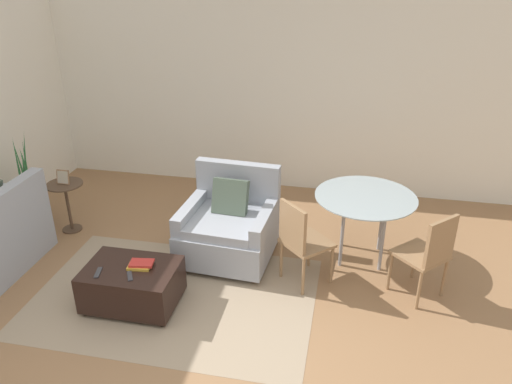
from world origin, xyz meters
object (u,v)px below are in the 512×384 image
Objects in this scene: book_stack at (141,264)px; dining_chair_near_right at (429,251)px; dining_table at (365,204)px; ottoman at (132,284)px; side_table at (67,198)px; tv_remote_primary at (130,276)px; potted_plant at (31,202)px; armchair at (229,226)px; dining_chair_near_left at (300,238)px; picture_frame at (63,177)px; tv_remote_secondary at (98,273)px.

book_stack is 0.27× the size of dining_chair_near_right.
dining_table is at bearing 31.10° from book_stack.
dining_chair_near_right is at bearing -45.00° from dining_table.
ottoman is 1.39× the size of side_table.
tv_remote_primary is 2.37m from potted_plant.
armchair reaches higher than tv_remote_primary.
dining_table is (3.40, 0.08, 0.23)m from side_table.
dining_chair_near_left is (1.40, 0.61, 0.09)m from book_stack.
dining_chair_near_left reaches higher than ottoman.
side_table is 0.27m from picture_frame.
tv_remote_primary is 2.74m from dining_chair_near_right.
dining_chair_near_right is (2.00, -0.36, 0.16)m from armchair.
picture_frame is (-1.07, 1.30, 0.28)m from tv_remote_secondary.
ottoman is 2.47m from dining_table.
tv_remote_primary is 0.13× the size of potted_plant.
side_table is (0.56, -0.09, 0.15)m from potted_plant.
book_stack is 0.23× the size of dining_table.
tv_remote_primary is 0.17× the size of dining_chair_near_right.
armchair reaches higher than side_table.
ottoman is at bearing -149.19° from dining_table.
dining_table reaches higher than tv_remote_secondary.
book_stack is at bearing -166.84° from dining_chair_near_right.
dining_chair_near_right is (4.00, -0.51, 0.09)m from side_table.
dining_chair_near_left is 1.00× the size of dining_chair_near_right.
side_table is (-1.40, 1.12, -0.00)m from book_stack.
side_table is 4.03m from dining_chair_near_right.
dining_chair_near_left is at bearing -10.39° from picture_frame.
book_stack is 1.65× the size of tv_remote_primary.
tv_remote_secondary is at bearing -178.69° from tv_remote_primary.
dining_chair_near_left is (2.80, -0.51, 0.09)m from side_table.
armchair is 1.17× the size of ottoman.
tv_remote_secondary is at bearing -40.49° from potted_plant.
tv_remote_primary is at bearing -100.84° from book_stack.
tv_remote_primary is (0.06, -0.13, 0.19)m from ottoman.
ottoman is at bearing -41.40° from side_table.
armchair is 2.57m from potted_plant.
dining_table is (2.03, 1.37, 0.24)m from tv_remote_primary.
tv_remote_secondary is 1.91m from dining_chair_near_left.
book_stack is at bearing -38.60° from picture_frame.
side_table is at bearing 169.61° from dining_chair_near_left.
ottoman is 5.09× the size of picture_frame.
book_stack reaches higher than tv_remote_secondary.
tv_remote_secondary is (-0.25, -0.14, 0.19)m from ottoman.
ottoman is at bearing -41.40° from picture_frame.
dining_table is at bearing 45.00° from dining_chair_near_left.
dining_table is at bearing 1.41° from side_table.
armchair is 4.06× the size of book_stack.
potted_plant is (-1.87, 1.25, 0.05)m from ottoman.
dining_table is 1.17× the size of dining_chair_near_left.
armchair is 1.45m from dining_table.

